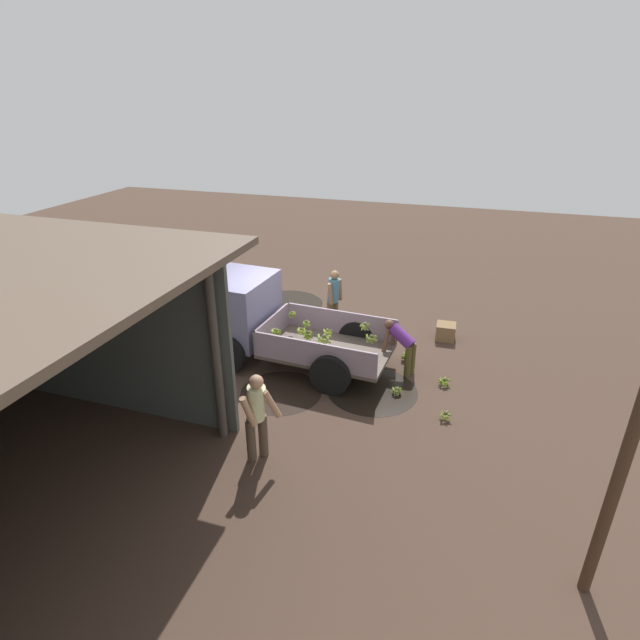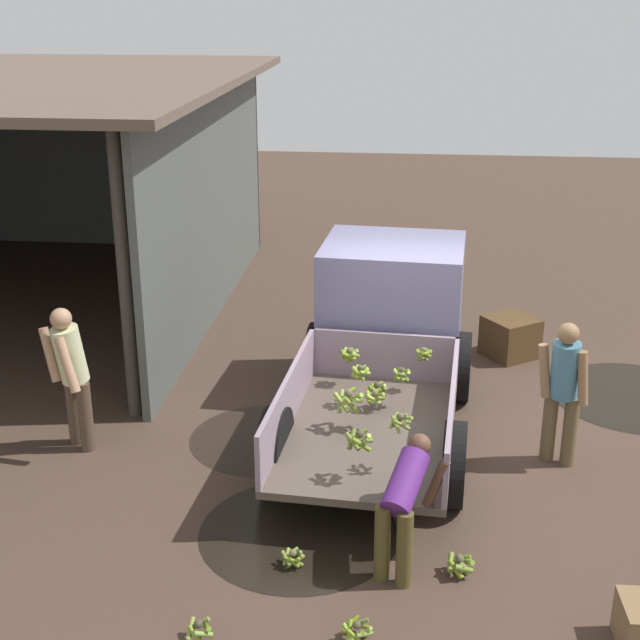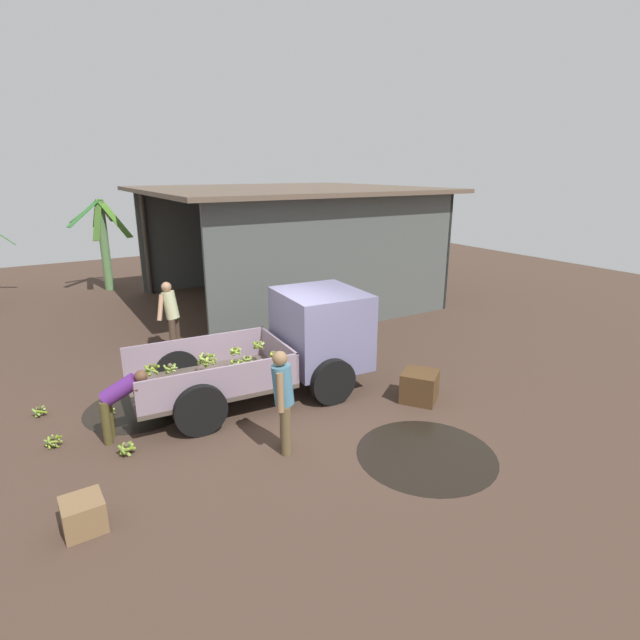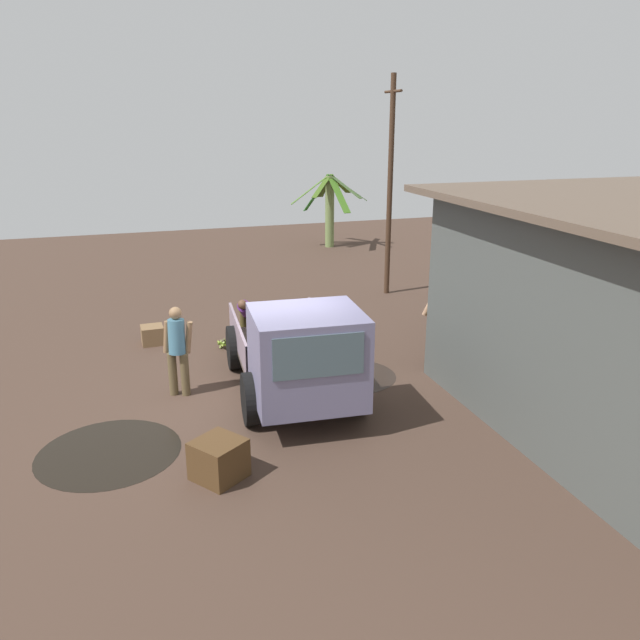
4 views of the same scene
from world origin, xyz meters
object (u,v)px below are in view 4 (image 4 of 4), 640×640
(banana_bunch_on_ground_2, at_px, (252,327))
(wooden_crate_0, at_px, (152,335))
(person_bystander_near_shed, at_px, (439,314))
(banana_bunch_on_ground_0, at_px, (223,343))
(banana_bunch_on_ground_3, at_px, (302,320))
(person_worker_loading, at_px, (246,316))
(cargo_truck, at_px, (302,356))
(banana_bunch_on_ground_1, at_px, (289,337))
(utility_pole, at_px, (390,185))
(wooden_crate_1, at_px, (219,459))
(person_foreground_visitor, at_px, (177,347))

(banana_bunch_on_ground_2, relative_size, wooden_crate_0, 0.58)
(person_bystander_near_shed, distance_m, banana_bunch_on_ground_0, 4.62)
(banana_bunch_on_ground_3, bearing_deg, person_worker_loading, -54.84)
(cargo_truck, xyz_separation_m, wooden_crate_0, (-4.23, -2.19, -0.81))
(banana_bunch_on_ground_1, relative_size, wooden_crate_0, 0.48)
(banana_bunch_on_ground_2, height_order, banana_bunch_on_ground_3, banana_bunch_on_ground_3)
(utility_pole, xyz_separation_m, wooden_crate_1, (8.06, -6.08, -2.74))
(person_worker_loading, xyz_separation_m, wooden_crate_1, (4.99, -1.41, -0.42))
(banana_bunch_on_ground_1, distance_m, wooden_crate_0, 3.00)
(person_foreground_visitor, xyz_separation_m, wooden_crate_1, (2.96, 0.22, -0.62))
(person_worker_loading, distance_m, banana_bunch_on_ground_1, 1.14)
(banana_bunch_on_ground_0, xyz_separation_m, wooden_crate_1, (5.05, -0.91, 0.16))
(utility_pole, xyz_separation_m, banana_bunch_on_ground_2, (2.08, -4.33, -2.91))
(utility_pole, bearing_deg, banana_bunch_on_ground_1, -51.06)
(utility_pole, height_order, banana_bunch_on_ground_1, utility_pole)
(banana_bunch_on_ground_3, distance_m, wooden_crate_1, 6.79)
(person_foreground_visitor, xyz_separation_m, banana_bunch_on_ground_3, (-3.14, 3.21, -0.79))
(banana_bunch_on_ground_1, bearing_deg, banana_bunch_on_ground_3, 149.13)
(cargo_truck, distance_m, wooden_crate_1, 2.41)
(banana_bunch_on_ground_2, bearing_deg, banana_bunch_on_ground_1, 34.57)
(utility_pole, bearing_deg, person_worker_loading, -56.61)
(person_bystander_near_shed, bearing_deg, person_worker_loading, 101.25)
(person_bystander_near_shed, height_order, banana_bunch_on_ground_3, person_bystander_near_shed)
(person_worker_loading, height_order, banana_bunch_on_ground_3, person_worker_loading)
(banana_bunch_on_ground_2, bearing_deg, person_worker_loading, -18.77)
(cargo_truck, bearing_deg, banana_bunch_on_ground_2, -176.86)
(person_worker_loading, relative_size, banana_bunch_on_ground_2, 4.29)
(banana_bunch_on_ground_0, height_order, banana_bunch_on_ground_2, banana_bunch_on_ground_0)
(banana_bunch_on_ground_0, relative_size, banana_bunch_on_ground_3, 1.08)
(banana_bunch_on_ground_1, height_order, banana_bunch_on_ground_3, banana_bunch_on_ground_3)
(cargo_truck, relative_size, person_worker_loading, 3.88)
(wooden_crate_1, bearing_deg, cargo_truck, 133.69)
(banana_bunch_on_ground_2, xyz_separation_m, wooden_crate_0, (0.16, -2.27, 0.10))
(person_foreground_visitor, relative_size, wooden_crate_1, 2.61)
(person_worker_loading, relative_size, banana_bunch_on_ground_0, 4.45)
(person_foreground_visitor, height_order, person_bystander_near_shed, person_bystander_near_shed)
(banana_bunch_on_ground_0, height_order, wooden_crate_1, wooden_crate_1)
(banana_bunch_on_ground_2, bearing_deg, cargo_truck, -1.12)
(person_foreground_visitor, distance_m, banana_bunch_on_ground_3, 4.56)
(banana_bunch_on_ground_3, bearing_deg, person_bystander_near_shed, 35.01)
(banana_bunch_on_ground_0, bearing_deg, cargo_truck, 12.31)
(banana_bunch_on_ground_0, relative_size, wooden_crate_0, 0.56)
(person_foreground_visitor, bearing_deg, cargo_truck, -102.74)
(cargo_truck, height_order, banana_bunch_on_ground_0, cargo_truck)
(utility_pole, distance_m, person_worker_loading, 6.05)
(banana_bunch_on_ground_3, height_order, wooden_crate_1, wooden_crate_1)
(banana_bunch_on_ground_1, distance_m, wooden_crate_1, 5.60)
(wooden_crate_1, bearing_deg, wooden_crate_0, -174.89)
(banana_bunch_on_ground_3, bearing_deg, person_foreground_visitor, -45.65)
(person_bystander_near_shed, bearing_deg, cargo_truck, 152.82)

